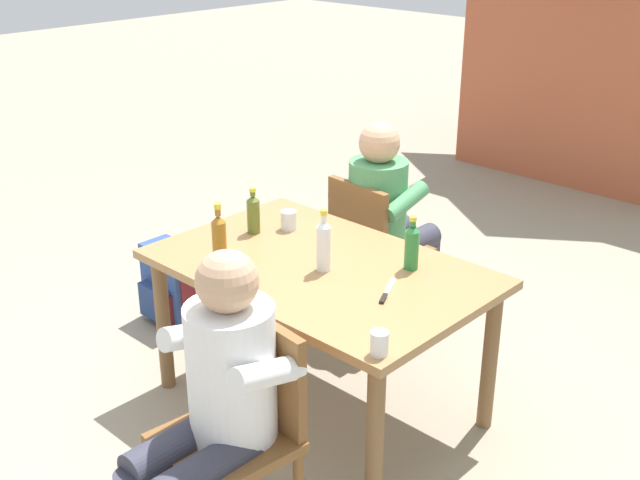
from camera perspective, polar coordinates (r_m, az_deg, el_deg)
name	(u,v)px	position (r m, az deg, el deg)	size (l,w,h in m)	color
ground_plane	(320,404)	(3.93, 0.00, -11.68)	(24.00, 24.00, 0.00)	gray
dining_table	(320,283)	(3.60, 0.00, -3.10)	(1.50, 0.97, 0.75)	#A37547
chair_near_right	(242,421)	(3.00, -5.61, -12.82)	(0.49, 0.49, 0.87)	brown
chair_far_left	(372,245)	(4.41, 3.75, -0.36)	(0.47, 0.47, 0.87)	brown
person_in_white_shirt	(215,394)	(2.86, -7.53, -10.93)	(0.47, 0.61, 1.18)	white
person_in_plaid_shirt	(386,212)	(4.42, 4.77, 2.01)	(0.47, 0.61, 1.18)	#4C935B
bottle_green	(412,246)	(3.50, 6.61, -0.46)	(0.06, 0.06, 0.25)	#287A38
bottle_clear	(324,244)	(3.46, 0.26, -0.32)	(0.06, 0.06, 0.28)	white
bottle_olive	(253,213)	(3.87, -4.81, 1.92)	(0.06, 0.06, 0.23)	#566623
bottle_amber	(219,241)	(3.49, -7.24, -0.08)	(0.06, 0.06, 0.31)	#996019
cup_white	(379,343)	(2.87, 4.29, -7.39)	(0.07, 0.07, 0.09)	white
cup_glass	(289,220)	(3.92, -2.27, 1.43)	(0.08, 0.08, 0.09)	silver
table_knife	(387,292)	(3.31, 4.82, -3.77)	(0.12, 0.22, 0.01)	silver
backpack_by_near_side	(176,287)	(4.65, -10.27, -3.33)	(0.33, 0.25, 0.41)	maroon
backpack_by_far_side	(171,284)	(4.63, -10.65, -3.16)	(0.33, 0.26, 0.45)	#2D4784
brick_kiosk	(621,15)	(7.47, 20.79, 14.88)	(2.45, 1.73, 2.56)	#B25638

